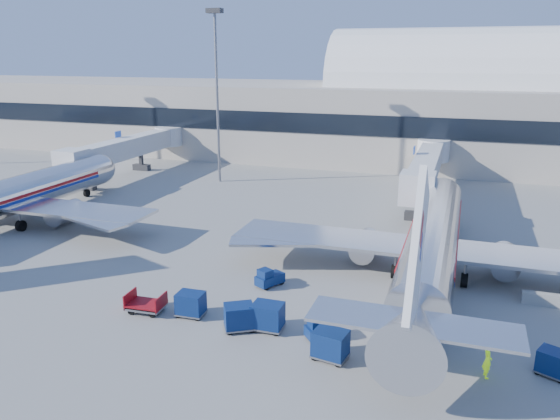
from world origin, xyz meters
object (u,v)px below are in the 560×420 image
at_px(cart_train_a, 268,316).
at_px(tug_right, 413,329).
at_px(airliner_mid, 5,198).
at_px(airliner_main, 432,243).
at_px(cart_solo_far, 553,362).
at_px(tug_left, 269,278).
at_px(jetbridge_near, 427,165).
at_px(cart_train_c, 191,304).
at_px(jetbridge_mid, 132,147).
at_px(barrier_near, 545,300).
at_px(cart_open_red, 147,305).
at_px(ramp_worker, 487,361).
at_px(cart_train_b, 239,317).
at_px(tug_lead, 321,329).
at_px(mast_west, 216,71).
at_px(cart_solo_near, 331,344).

bearing_deg(cart_train_a, tug_right, 10.99).
xyz_separation_m(airliner_mid, cart_train_a, (32.82, -12.05, -1.97)).
relative_size(airliner_main, cart_solo_far, 18.34).
bearing_deg(tug_left, jetbridge_near, 12.56).
relative_size(cart_train_c, cart_solo_far, 0.95).
xyz_separation_m(jetbridge_mid, cart_solo_far, (51.79, -38.13, -3.15)).
distance_m(airliner_mid, tug_left, 31.13).
bearing_deg(cart_solo_far, barrier_near, 110.84).
relative_size(barrier_near, cart_open_red, 1.16).
height_order(airliner_main, ramp_worker, airliner_main).
bearing_deg(cart_train_c, cart_train_a, -4.04).
bearing_deg(cart_train_b, jetbridge_near, 46.67).
bearing_deg(cart_solo_far, tug_lead, -154.70).
xyz_separation_m(airliner_mid, cart_open_red, (24.12, -12.38, -2.45)).
bearing_deg(tug_right, cart_train_b, -140.33).
relative_size(cart_train_b, cart_solo_far, 1.18).
bearing_deg(cart_open_red, ramp_worker, -5.36).
distance_m(mast_west, cart_train_c, 42.72).
relative_size(cart_train_b, cart_train_c, 1.25).
bearing_deg(jetbridge_mid, airliner_mid, -84.78).
relative_size(jetbridge_mid, tug_lead, 12.12).
bearing_deg(airliner_mid, tug_lead, -18.27).
relative_size(mast_west, tug_lead, 9.96).
distance_m(airliner_main, cart_train_a, 15.28).
distance_m(cart_train_b, cart_solo_far, 18.31).
bearing_deg(barrier_near, cart_train_a, -150.93).
xyz_separation_m(tug_left, cart_solo_near, (6.89, -8.56, 0.28)).
bearing_deg(barrier_near, jetbridge_near, 109.85).
bearing_deg(cart_train_c, airliner_main, 36.40).
bearing_deg(barrier_near, cart_solo_far, -93.78).
relative_size(mast_west, cart_solo_near, 10.18).
xyz_separation_m(cart_solo_near, cart_open_red, (-13.32, 1.76, -0.46)).
relative_size(cart_train_a, cart_solo_far, 1.01).
relative_size(barrier_near, tug_left, 1.21).
relative_size(tug_left, cart_train_b, 1.03).
bearing_deg(tug_lead, airliner_mid, 122.54).
bearing_deg(airliner_mid, cart_train_a, -20.17).
bearing_deg(cart_solo_far, tug_left, -173.73).
xyz_separation_m(mast_west, cart_solo_far, (37.38, -37.33, -14.01)).
height_order(cart_train_c, cart_solo_near, cart_solo_near).
relative_size(mast_west, cart_solo_far, 11.12).
bearing_deg(mast_west, tug_left, -59.18).
relative_size(cart_train_a, ramp_worker, 1.06).
bearing_deg(barrier_near, airliner_main, 162.61).
xyz_separation_m(jetbridge_mid, tug_lead, (38.71, -38.29, -3.31)).
xyz_separation_m(mast_west, cart_open_red, (12.12, -37.88, -14.31)).
bearing_deg(cart_solo_near, tug_left, 138.27).
height_order(mast_west, ramp_worker, mast_west).
bearing_deg(airliner_main, tug_right, -91.53).
bearing_deg(airliner_main, cart_open_red, -145.30).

